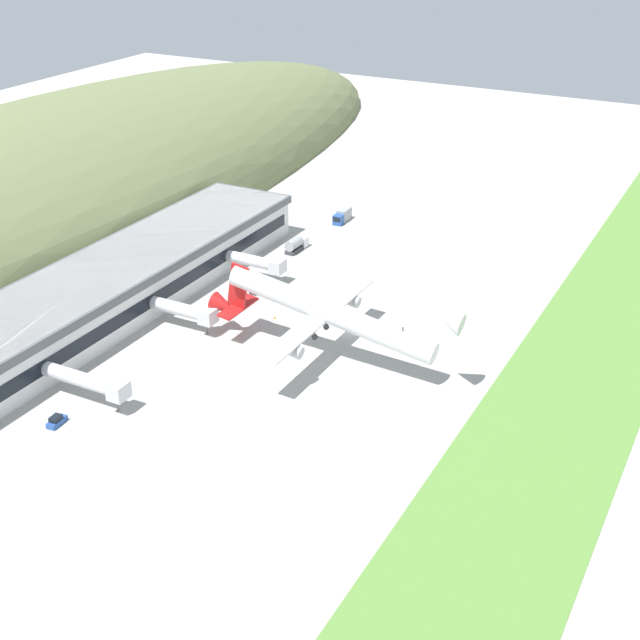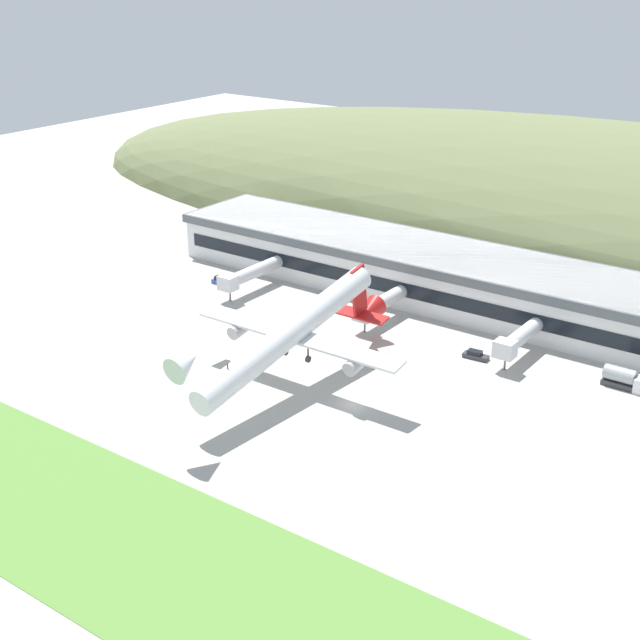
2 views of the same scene
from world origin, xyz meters
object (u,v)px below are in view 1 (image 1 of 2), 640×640
(traffic_cone_0, at_px, (275,317))
(service_car_1, at_px, (257,289))
(service_car_0, at_px, (57,421))
(box_truck, at_px, (342,216))
(jetway_2, at_px, (259,262))
(terminal_building, at_px, (109,286))
(jetway_1, at_px, (187,311))
(jetway_0, at_px, (89,382))
(fuel_truck, at_px, (296,244))
(cargo_airplane, at_px, (325,313))

(traffic_cone_0, bearing_deg, service_car_1, 46.47)
(service_car_0, xyz_separation_m, service_car_1, (59.51, -1.84, -0.09))
(box_truck, bearing_deg, jetway_2, 179.87)
(jetway_2, xyz_separation_m, box_truck, (41.15, -0.09, -2.49))
(terminal_building, height_order, jetway_1, terminal_building)
(jetway_0, bearing_deg, jetway_1, 2.65)
(service_car_0, bearing_deg, jetway_2, 1.13)
(terminal_building, xyz_separation_m, jetway_2, (28.08, -18.30, -1.59))
(jetway_0, bearing_deg, box_truck, 0.90)
(service_car_0, distance_m, fuel_truck, 83.87)
(service_car_1, bearing_deg, terminal_building, 135.96)
(jetway_2, bearing_deg, traffic_cone_0, -139.62)
(fuel_truck, bearing_deg, service_car_1, -170.83)
(cargo_airplane, distance_m, fuel_truck, 53.34)
(cargo_airplane, bearing_deg, traffic_cone_0, 60.15)
(jetway_2, relative_size, traffic_cone_0, 24.53)
(service_car_1, distance_m, box_truck, 47.18)
(fuel_truck, height_order, traffic_cone_0, fuel_truck)
(service_car_0, distance_m, traffic_cone_0, 51.45)
(jetway_2, bearing_deg, service_car_1, -152.14)
(terminal_building, height_order, service_car_0, terminal_building)
(jetway_0, relative_size, jetway_2, 1.22)
(service_car_1, xyz_separation_m, traffic_cone_0, (-9.43, -9.93, -0.32))
(service_car_0, bearing_deg, jetway_0, -2.48)
(jetway_0, height_order, traffic_cone_0, jetway_0)
(jetway_0, height_order, box_truck, jetway_0)
(cargo_airplane, relative_size, box_truck, 7.14)
(jetway_0, relative_size, service_car_0, 4.53)
(service_car_0, bearing_deg, box_truck, 0.64)
(cargo_airplane, distance_m, service_car_0, 50.20)
(jetway_0, distance_m, cargo_airplane, 43.20)
(service_car_1, height_order, fuel_truck, fuel_truck)
(service_car_0, relative_size, box_truck, 0.54)
(jetway_2, bearing_deg, box_truck, -0.13)
(terminal_building, relative_size, jetway_0, 6.45)
(fuel_truck, bearing_deg, jetway_0, -178.16)
(traffic_cone_0, bearing_deg, service_car_0, 166.78)
(traffic_cone_0, bearing_deg, cargo_airplane, -119.85)
(jetway_2, distance_m, box_truck, 41.22)
(jetway_2, xyz_separation_m, service_car_0, (-65.43, -1.29, -3.31))
(jetway_1, bearing_deg, traffic_cone_0, -46.81)
(service_car_0, bearing_deg, service_car_1, -1.77)
(fuel_truck, distance_m, traffic_cone_0, 36.51)
(cargo_airplane, relative_size, traffic_cone_0, 87.97)
(terminal_building, xyz_separation_m, cargo_airplane, (3.28, -47.82, 3.60))
(jetway_1, distance_m, traffic_cone_0, 17.95)
(cargo_airplane, relative_size, fuel_truck, 6.63)
(jetway_2, bearing_deg, fuel_truck, 2.49)
(terminal_building, bearing_deg, cargo_airplane, -86.08)
(terminal_building, xyz_separation_m, service_car_1, (22.16, -21.43, -4.99))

